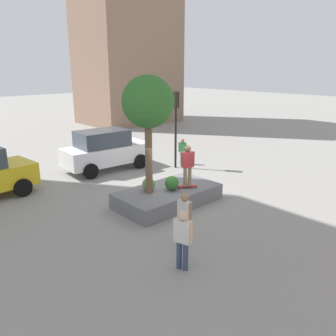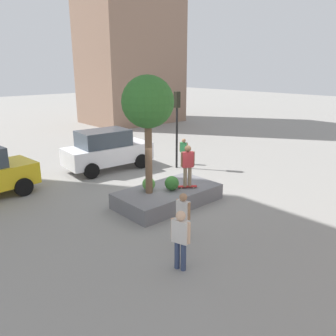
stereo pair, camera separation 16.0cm
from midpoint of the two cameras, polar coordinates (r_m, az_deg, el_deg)
The scene contains 13 objects.
ground_plane at distance 14.79m, azimuth -0.14°, elevation -5.27°, with size 120.00×120.00×0.00m, color gray.
planter_ledge at distance 14.28m, azimuth 0.32°, elevation -4.70°, with size 4.28×2.33×0.64m, color slate.
plaza_tree at distance 12.96m, azimuth -3.04°, elevation 10.69°, with size 1.98×1.98×4.59m.
boxwood_shrub at distance 13.96m, azimuth -2.90°, elevation -2.68°, with size 0.53×0.53×0.53m, color #4C8C3D.
hedge_clump at distance 13.96m, azimuth 0.97°, elevation -2.53°, with size 0.59×0.59×0.59m, color #2D6628.
skateboard at distance 14.31m, azimuth 3.55°, elevation -3.09°, with size 0.76×0.66×0.07m.
skateboarder at distance 14.00m, azimuth 3.62°, elevation 0.85°, with size 0.53×0.40×1.74m.
police_car at distance 19.11m, azimuth -9.93°, elevation 3.06°, with size 4.88×2.49×2.21m.
traffic_light_corner at distance 18.81m, azimuth 1.72°, elevation 8.58°, with size 0.28×0.34×4.22m.
bystander_watching at distance 19.95m, azimuth 2.85°, elevation 3.12°, with size 0.32×0.48×1.51m.
passerby_with_bag at distance 9.58m, azimuth 2.58°, elevation -11.29°, with size 0.33×0.58×1.77m.
pedestrian_crossing at distance 11.11m, azimuth 2.95°, elevation -7.61°, with size 0.26×0.56×1.65m.
brick_midrise at distance 36.23m, azimuth -6.32°, elevation 24.69°, with size 9.05×6.74×21.38m, color #8C6B56.
Camera 2 is at (-9.10, -10.29, 5.49)m, focal length 36.58 mm.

